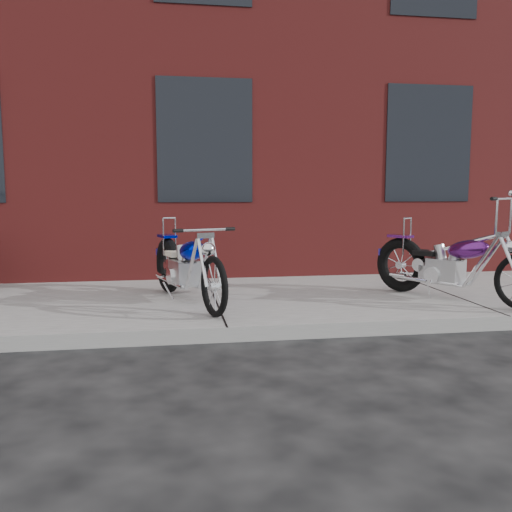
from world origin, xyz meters
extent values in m
plane|color=black|center=(0.00, 0.00, 0.00)|extent=(120.00, 120.00, 0.00)
cube|color=gray|center=(0.00, 1.50, 0.07)|extent=(22.00, 3.00, 0.15)
cube|color=maroon|center=(0.00, 8.00, 4.00)|extent=(22.00, 10.00, 8.00)
torus|color=black|center=(2.52, 1.41, 0.51)|extent=(0.50, 0.67, 0.71)
cube|color=gray|center=(2.86, 0.87, 0.50)|extent=(0.45, 0.48, 0.30)
ellipsoid|color=#5C1A6F|center=(3.01, 0.64, 0.78)|extent=(0.51, 0.60, 0.30)
cube|color=black|center=(2.72, 1.09, 0.69)|extent=(0.35, 0.36, 0.06)
cylinder|color=white|center=(2.56, 1.34, 0.88)|extent=(0.03, 0.03, 0.47)
cylinder|color=white|center=(2.85, 1.12, 0.37)|extent=(0.52, 0.77, 0.05)
torus|color=black|center=(-0.52, 1.82, 0.51)|extent=(0.35, 0.72, 0.72)
torus|color=black|center=(-0.04, 0.33, 0.47)|extent=(0.26, 0.64, 0.65)
cube|color=gray|center=(-0.32, 1.21, 0.50)|extent=(0.39, 0.46, 0.30)
ellipsoid|color=#0010CD|center=(-0.24, 0.95, 0.79)|extent=(0.41, 0.60, 0.30)
cube|color=beige|center=(-0.40, 1.46, 0.70)|extent=(0.31, 0.34, 0.06)
cylinder|color=white|center=(-0.08, 0.45, 0.73)|extent=(0.13, 0.29, 0.54)
cylinder|color=white|center=(-0.12, 0.57, 1.05)|extent=(0.53, 0.20, 0.03)
cylinder|color=white|center=(-0.49, 1.74, 0.89)|extent=(0.03, 0.03, 0.48)
cylinder|color=white|center=(-0.28, 1.46, 0.37)|extent=(0.32, 0.87, 0.05)
camera|label=1|loc=(-0.53, -5.09, 1.46)|focal=38.00mm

